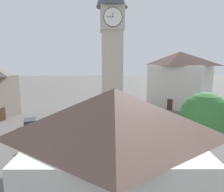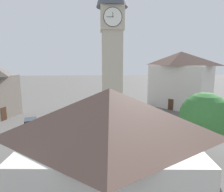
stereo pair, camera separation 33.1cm
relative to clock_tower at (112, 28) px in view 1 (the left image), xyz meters
The scene contains 12 objects.
ground_plane 13.47m from the clock_tower, 96.67° to the right, with size 200.00×200.00×0.00m, color #565451.
clock_tower is the anchor object (origin of this frame).
car_blue_kerb 15.80m from the clock_tower, 33.64° to the left, with size 4.05×4.17×1.53m.
car_silver_kerb 16.89m from the clock_tower, ahead, with size 2.89×4.45×1.53m.
car_red_corner 16.25m from the clock_tower, 122.94° to the right, with size 4.45×2.87×1.53m.
car_white_side 14.46m from the clock_tower, 163.47° to the right, with size 4.02×4.19×1.53m.
car_black_far 14.13m from the clock_tower, 136.97° to the left, with size 4.41×3.56×1.53m.
pedestrian 17.07m from the clock_tower, 86.97° to the right, with size 0.33×0.53×1.69m.
tree 15.32m from the clock_tower, 130.11° to the left, with size 4.50×4.50×6.54m.
building_terrace_right 19.87m from the clock_tower, 85.87° to the left, with size 8.56×6.25×8.13m.
building_corner_back 20.00m from the clock_tower, 140.09° to the right, with size 12.05×12.74×11.02m.
lamp_post 13.49m from the clock_tower, 79.96° to the left, with size 0.36×0.36×5.41m.
Camera 1 is at (2.07, 26.47, 9.39)m, focal length 32.09 mm.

